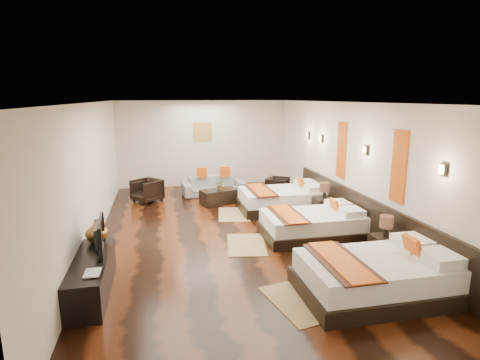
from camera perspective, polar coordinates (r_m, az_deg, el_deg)
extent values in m
cube|color=black|center=(8.49, -1.64, -7.77)|extent=(5.50, 9.50, 0.01)
cube|color=white|center=(7.97, -1.77, 11.49)|extent=(5.50, 9.50, 0.01)
cube|color=silver|center=(12.76, -5.59, 5.43)|extent=(5.50, 0.01, 2.80)
cube|color=silver|center=(8.09, -21.22, 0.69)|extent=(0.01, 9.50, 2.80)
cube|color=silver|center=(9.02, 15.76, 2.18)|extent=(0.01, 9.50, 2.80)
cube|color=black|center=(8.53, 17.64, -5.07)|extent=(0.08, 6.60, 0.90)
cube|color=black|center=(6.30, 19.65, -14.77)|extent=(2.31, 1.43, 0.24)
cube|color=white|center=(6.18, 19.85, -12.39)|extent=(2.20, 1.32, 0.33)
cube|color=#D5540F|center=(6.36, 24.31, -9.14)|extent=(0.17, 0.35, 0.36)
cube|color=#38190F|center=(5.82, 14.80, -11.70)|extent=(0.61, 1.45, 0.02)
cube|color=#D5540F|center=(5.82, 14.81, -11.55)|extent=(0.42, 1.45, 0.02)
cube|color=black|center=(8.33, 10.64, -7.57)|extent=(2.10, 1.30, 0.22)
cube|color=white|center=(8.25, 10.71, -5.87)|extent=(2.00, 1.20, 0.30)
cube|color=#D5540F|center=(8.37, 13.94, -3.83)|extent=(0.16, 0.32, 0.32)
cube|color=#38190F|center=(8.01, 7.11, -5.10)|extent=(0.55, 1.32, 0.02)
cube|color=#D5540F|center=(8.01, 7.12, -5.00)|extent=(0.38, 1.32, 0.02)
cube|color=black|center=(10.13, 6.25, -3.80)|extent=(2.21, 1.37, 0.23)
cube|color=white|center=(10.06, 6.29, -2.30)|extent=(2.11, 1.27, 0.32)
cube|color=#D5540F|center=(10.17, 9.15, -0.57)|extent=(0.16, 0.34, 0.34)
cube|color=#38190F|center=(9.85, 3.11, -1.54)|extent=(0.58, 1.39, 0.02)
cube|color=#D5540F|center=(9.85, 3.11, -1.45)|extent=(0.40, 1.39, 0.02)
cube|color=black|center=(7.43, 20.69, -9.59)|extent=(0.43, 0.43, 0.48)
cylinder|color=black|center=(7.32, 20.89, -7.12)|extent=(0.08, 0.08, 0.19)
cylinder|color=#3F2619|center=(7.26, 20.99, -5.83)|extent=(0.23, 0.23, 0.21)
cube|color=black|center=(9.58, 12.36, -4.14)|extent=(0.45, 0.45, 0.50)
cylinder|color=black|center=(9.48, 12.46, -2.10)|extent=(0.08, 0.08, 0.20)
cylinder|color=#3F2619|center=(9.44, 12.51, -1.04)|extent=(0.24, 0.24, 0.22)
cube|color=#9B7F4F|center=(5.88, 8.80, -17.45)|extent=(0.98, 1.33, 0.01)
cube|color=#9B7F4F|center=(7.80, 0.95, -9.58)|extent=(0.94, 1.31, 0.01)
cube|color=#9B7F4F|center=(9.71, -0.96, -5.13)|extent=(0.93, 1.30, 0.01)
cube|color=black|center=(6.32, -21.20, -13.23)|extent=(0.50, 1.80, 0.55)
imported|color=black|center=(6.37, -20.75, -7.83)|extent=(0.19, 0.90, 0.51)
imported|color=black|center=(5.74, -22.22, -12.81)|extent=(0.22, 0.29, 0.03)
imported|color=brown|center=(6.81, -20.58, -7.09)|extent=(0.47, 0.47, 0.38)
imported|color=gray|center=(11.64, -3.95, -0.85)|extent=(1.92, 0.89, 0.54)
imported|color=black|center=(11.11, -13.69, -1.54)|extent=(0.99, 0.99, 0.65)
imported|color=black|center=(11.48, 5.64, -0.99)|extent=(0.86, 0.85, 0.57)
cube|color=black|center=(10.65, -3.14, -2.48)|extent=(1.10, 0.77, 0.40)
imported|color=#2A5E1F|center=(10.52, -3.00, -0.76)|extent=(0.31, 0.29, 0.28)
cube|color=#D86014|center=(7.36, 22.61, 1.87)|extent=(0.04, 0.40, 1.30)
cube|color=#D86014|center=(9.23, 14.90, 4.34)|extent=(0.04, 0.40, 1.30)
cube|color=black|center=(6.46, 28.05, 1.40)|extent=(0.06, 0.12, 0.18)
cube|color=#FFD18C|center=(6.44, 27.84, 1.39)|extent=(0.02, 0.10, 0.14)
cube|color=black|center=(8.24, 18.27, 4.28)|extent=(0.06, 0.12, 0.18)
cube|color=#FFD18C|center=(8.23, 18.09, 4.28)|extent=(0.02, 0.10, 0.14)
cube|color=black|center=(10.19, 12.05, 6.04)|extent=(0.06, 0.12, 0.18)
cube|color=#FFD18C|center=(10.17, 11.90, 6.04)|extent=(0.02, 0.10, 0.14)
cube|color=black|center=(11.01, 10.15, 6.56)|extent=(0.06, 0.12, 0.18)
cube|color=#FFD18C|center=(11.00, 10.00, 6.56)|extent=(0.02, 0.10, 0.14)
cube|color=#AD873F|center=(12.70, -5.61, 7.21)|extent=(0.60, 0.04, 0.60)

